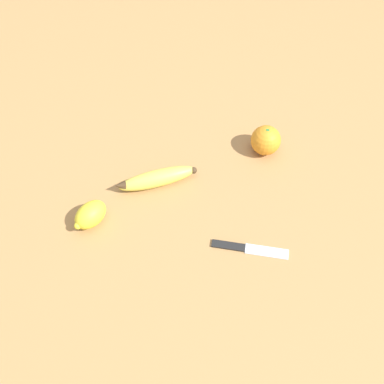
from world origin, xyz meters
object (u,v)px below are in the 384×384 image
at_px(banana, 156,178).
at_px(lemon, 90,215).
at_px(paring_knife, 247,248).
at_px(orange, 266,140).

distance_m(banana, lemon, 0.16).
xyz_separation_m(banana, paring_knife, (0.22, -0.12, -0.02)).
height_order(lemon, paring_knife, lemon).
distance_m(lemon, paring_knife, 0.32).
distance_m(orange, lemon, 0.42).
relative_size(lemon, paring_knife, 0.57).
bearing_deg(lemon, orange, 39.90).
bearing_deg(orange, paring_knife, -89.94).
xyz_separation_m(orange, lemon, (-0.32, -0.27, -0.01)).
xyz_separation_m(lemon, paring_knife, (0.32, 0.01, -0.02)).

